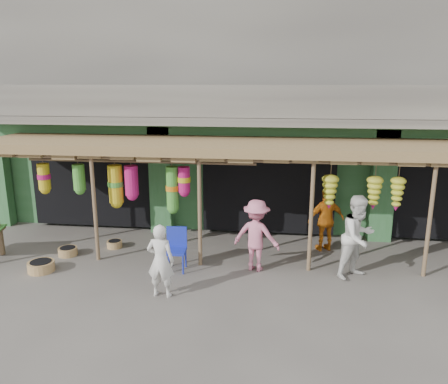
# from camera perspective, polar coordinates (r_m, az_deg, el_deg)

# --- Properties ---
(ground) EXTENTS (80.00, 80.00, 0.00)m
(ground) POSITION_cam_1_polar(r_m,az_deg,el_deg) (10.44, 5.34, -9.40)
(ground) COLOR #514C47
(ground) RESTS_ON ground
(building) EXTENTS (16.40, 6.80, 7.00)m
(building) POSITION_cam_1_polar(r_m,az_deg,el_deg) (14.47, 6.29, 10.91)
(building) COLOR gray
(building) RESTS_ON ground
(awning) EXTENTS (14.00, 2.70, 2.79)m
(awning) POSITION_cam_1_polar(r_m,az_deg,el_deg) (10.51, 5.06, 5.44)
(awning) COLOR brown
(awning) RESTS_ON ground
(blue_chair) EXTENTS (0.49, 0.50, 0.97)m
(blue_chair) POSITION_cam_1_polar(r_m,az_deg,el_deg) (10.03, -6.28, -7.07)
(blue_chair) COLOR #1A28AB
(blue_chair) RESTS_ON ground
(basket_left) EXTENTS (0.58, 0.58, 0.19)m
(basket_left) POSITION_cam_1_polar(r_m,az_deg,el_deg) (11.55, -19.72, -7.32)
(basket_left) COLOR olive
(basket_left) RESTS_ON ground
(basket_mid) EXTENTS (0.65, 0.65, 0.23)m
(basket_mid) POSITION_cam_1_polar(r_m,az_deg,el_deg) (10.83, -22.76, -8.96)
(basket_mid) COLOR #9C6846
(basket_mid) RESTS_ON ground
(basket_right) EXTENTS (0.45, 0.45, 0.18)m
(basket_right) POSITION_cam_1_polar(r_m,az_deg,el_deg) (11.73, -14.10, -6.62)
(basket_right) COLOR #A27B4C
(basket_right) RESTS_ON ground
(person_front) EXTENTS (0.57, 0.39, 1.50)m
(person_front) POSITION_cam_1_polar(r_m,az_deg,el_deg) (8.77, -8.28, -8.89)
(person_front) COLOR silver
(person_front) RESTS_ON ground
(person_right) EXTENTS (1.13, 1.11, 1.84)m
(person_right) POSITION_cam_1_polar(r_m,az_deg,el_deg) (9.88, 17.11, -5.64)
(person_right) COLOR silver
(person_right) RESTS_ON ground
(person_vendor) EXTENTS (1.02, 0.67, 1.61)m
(person_vendor) POSITION_cam_1_polar(r_m,az_deg,el_deg) (11.28, 13.20, -3.55)
(person_vendor) COLOR #BE6311
(person_vendor) RESTS_ON ground
(person_shopper) EXTENTS (1.18, 0.86, 1.64)m
(person_shopper) POSITION_cam_1_polar(r_m,az_deg,el_deg) (9.87, 4.25, -5.66)
(person_shopper) COLOR #CF6D89
(person_shopper) RESTS_ON ground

